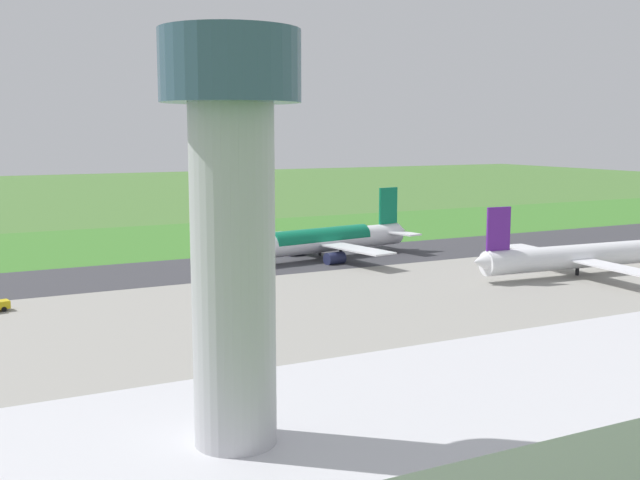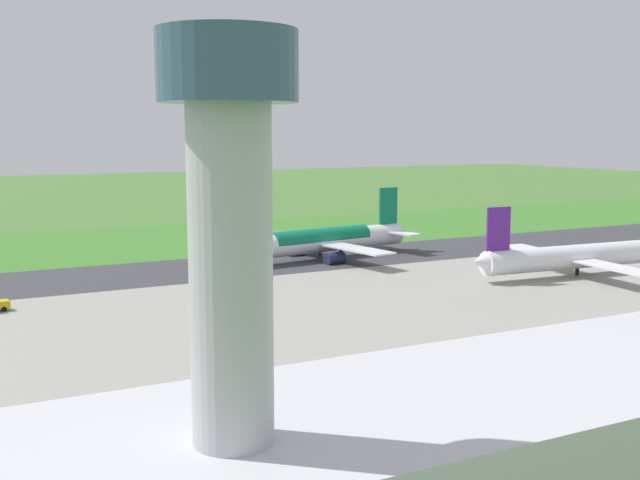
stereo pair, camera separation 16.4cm
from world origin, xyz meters
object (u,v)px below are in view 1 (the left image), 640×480
at_px(no_stopping_sign, 260,233).
at_px(airliner_parked_near, 577,256).
at_px(service_car_followme, 502,258).
at_px(airliner_main, 321,240).
at_px(traffic_cone_orange, 237,236).

bearing_deg(no_stopping_sign, airliner_parked_near, 114.27).
relative_size(service_car_followme, no_stopping_sign, 1.75).
distance_m(airliner_main, service_car_followme, 41.76).
bearing_deg(traffic_cone_orange, airliner_parked_near, 114.70).
height_order(service_car_followme, no_stopping_sign, no_stopping_sign).
bearing_deg(traffic_cone_orange, service_car_followme, 119.77).
bearing_deg(traffic_cone_orange, airliner_main, 94.36).
height_order(airliner_parked_near, traffic_cone_orange, airliner_parked_near).
bearing_deg(airliner_parked_near, no_stopping_sign, -65.73).
height_order(airliner_main, airliner_parked_near, airliner_main).
xyz_separation_m(service_car_followme, traffic_cone_orange, (38.66, -67.57, -0.57)).
xyz_separation_m(airliner_main, no_stopping_sign, (-0.62, -38.14, -2.80)).
bearing_deg(no_stopping_sign, traffic_cone_orange, -60.65).
height_order(airliner_parked_near, no_stopping_sign, airliner_parked_near).
distance_m(service_car_followme, no_stopping_sign, 69.55).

